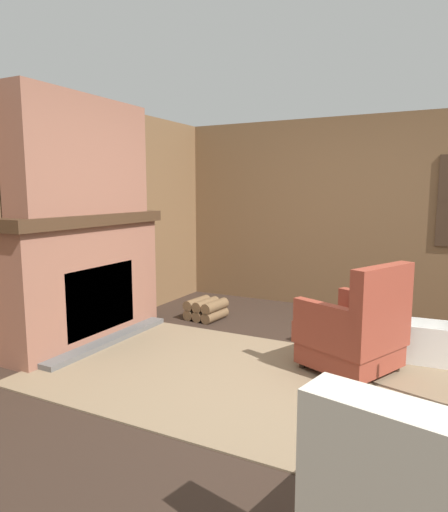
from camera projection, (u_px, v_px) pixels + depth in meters
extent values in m
plane|color=#2D2119|center=(304.00, 382.00, 3.63)|extent=(14.00, 14.00, 0.00)
cube|color=brown|center=(69.00, 221.00, 4.57)|extent=(0.06, 5.45, 2.41)
cube|color=brown|center=(366.00, 215.00, 5.62)|extent=(5.45, 0.06, 2.41)
cube|color=brown|center=(88.00, 284.00, 4.56)|extent=(0.36, 1.80, 1.17)
cube|color=black|center=(99.00, 298.00, 4.51)|extent=(0.08, 0.94, 0.65)
cube|color=#565451|center=(110.00, 341.00, 4.52)|extent=(0.16, 1.62, 0.06)
cube|color=#3D2819|center=(85.00, 220.00, 4.47)|extent=(0.46, 1.90, 0.11)
cube|color=brown|center=(82.00, 156.00, 4.38)|extent=(0.32, 1.59, 1.11)
cube|color=#7A664C|center=(267.00, 384.00, 3.58)|extent=(3.83, 2.01, 0.01)
cube|color=brown|center=(350.00, 350.00, 3.83)|extent=(0.86, 0.87, 0.24)
cube|color=brown|center=(350.00, 333.00, 3.81)|extent=(0.91, 0.91, 0.18)
cube|color=brown|center=(383.00, 298.00, 3.54)|extent=(0.39, 0.68, 0.51)
cube|color=brown|center=(326.00, 316.00, 3.61)|extent=(0.60, 0.33, 0.20)
cube|color=brown|center=(370.00, 305.00, 3.98)|extent=(0.60, 0.33, 0.20)
cylinder|color=#332319|center=(302.00, 365.00, 3.89)|extent=(0.07, 0.07, 0.06)
cylinder|color=#332319|center=(342.00, 351.00, 4.23)|extent=(0.07, 0.07, 0.06)
cylinder|color=#332319|center=(357.00, 387.00, 3.47)|extent=(0.07, 0.07, 0.06)
cylinder|color=#332319|center=(396.00, 369.00, 3.81)|extent=(0.07, 0.07, 0.06)
cylinder|color=brown|center=(197.00, 312.00, 5.46)|extent=(0.17, 0.41, 0.13)
cylinder|color=brown|center=(206.00, 314.00, 5.39)|extent=(0.17, 0.41, 0.13)
cylinder|color=brown|center=(215.00, 315.00, 5.32)|extent=(0.17, 0.41, 0.13)
cylinder|color=brown|center=(197.00, 303.00, 5.44)|extent=(0.17, 0.41, 0.13)
cylinder|color=brown|center=(206.00, 305.00, 5.37)|extent=(0.17, 0.41, 0.13)
cylinder|color=brown|center=(215.00, 306.00, 5.30)|extent=(0.17, 0.41, 0.13)
cube|color=white|center=(432.00, 362.00, 4.03)|extent=(0.47, 0.36, 0.01)
cube|color=white|center=(406.00, 340.00, 4.09)|extent=(0.03, 0.33, 0.35)
cube|color=white|center=(433.00, 338.00, 4.15)|extent=(0.45, 0.04, 0.35)
cube|color=white|center=(433.00, 349.00, 3.86)|extent=(0.45, 0.04, 0.35)
ellipsoid|color=white|center=(433.00, 341.00, 4.00)|extent=(0.38, 0.29, 0.21)
ellipsoid|color=#99B29E|center=(37.00, 211.00, 3.99)|extent=(0.10, 0.10, 0.11)
cylinder|color=white|center=(36.00, 193.00, 3.97)|extent=(0.06, 0.06, 0.20)
cube|color=black|center=(115.00, 205.00, 4.90)|extent=(0.16, 0.20, 0.14)
cube|color=silver|center=(122.00, 205.00, 4.86)|extent=(0.01, 0.04, 0.02)
cylinder|color=#336093|center=(84.00, 199.00, 4.52)|extent=(0.07, 0.29, 0.29)
ellipsoid|color=#CCB299|center=(443.00, 442.00, 1.74)|extent=(0.37, 0.17, 0.28)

